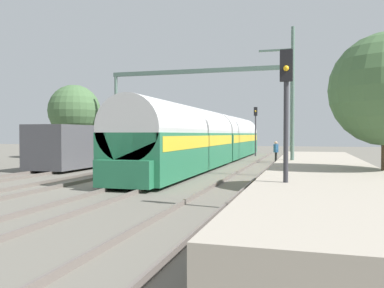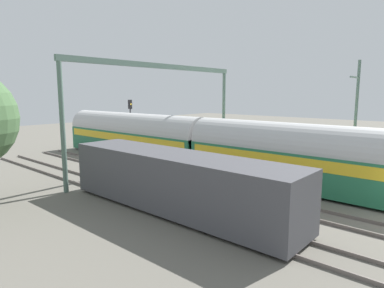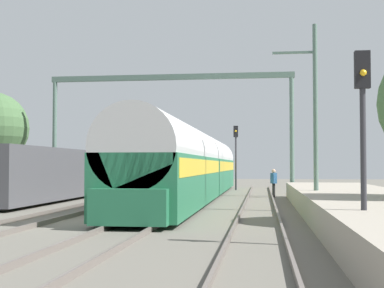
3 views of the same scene
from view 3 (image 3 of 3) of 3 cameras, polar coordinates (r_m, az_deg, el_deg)
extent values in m
plane|color=#676359|center=(19.55, -10.42, -7.97)|extent=(120.00, 120.00, 0.00)
cube|color=#665D57|center=(20.50, -17.53, -7.41)|extent=(0.08, 60.00, 0.16)
cube|color=#665D57|center=(19.94, -13.75, -7.59)|extent=(0.08, 60.00, 0.16)
cube|color=#665D57|center=(19.21, -6.96, -7.85)|extent=(0.08, 60.00, 0.16)
cube|color=#665D57|center=(18.91, -2.70, -7.95)|extent=(0.08, 60.00, 0.16)
cube|color=#665D57|center=(18.65, 4.70, -8.03)|extent=(0.08, 60.00, 0.16)
cube|color=#665D57|center=(18.63, 9.15, -8.01)|extent=(0.08, 60.00, 0.16)
cube|color=#A39989|center=(20.91, 17.54, -6.28)|extent=(4.40, 28.00, 0.90)
cube|color=#236B47|center=(24.62, -2.00, -3.87)|extent=(2.90, 16.00, 2.20)
cube|color=gold|center=(24.61, -2.00, -2.40)|extent=(2.93, 15.36, 0.64)
cylinder|color=#BCBCBC|center=(24.62, -2.00, -0.84)|extent=(2.84, 16.00, 2.84)
cube|color=#236B47|center=(40.84, 1.72, -3.21)|extent=(2.90, 16.00, 2.20)
cube|color=gold|center=(40.83, 1.72, -2.33)|extent=(2.93, 15.36, 0.64)
cylinder|color=#BCBCBC|center=(40.84, 1.72, -1.39)|extent=(2.84, 16.00, 2.84)
cube|color=#236B47|center=(16.57, -6.67, -6.56)|extent=(2.40, 0.50, 1.10)
cube|color=#47474C|center=(30.10, -15.54, -3.01)|extent=(2.80, 13.00, 2.70)
cube|color=black|center=(30.15, -15.57, -5.48)|extent=(2.52, 11.96, 0.10)
cylinder|color=black|center=(33.84, 8.52, -4.81)|extent=(0.25, 0.25, 0.85)
cube|color=#285684|center=(33.82, 8.51, -3.55)|extent=(0.41, 0.47, 0.64)
sphere|color=tan|center=(33.81, 8.50, -2.80)|extent=(0.24, 0.24, 0.24)
cylinder|color=#2D2D33|center=(13.66, 17.44, -2.39)|extent=(0.14, 0.14, 3.81)
cube|color=black|center=(13.85, 17.33, 7.41)|extent=(0.36, 0.20, 0.90)
sphere|color=yellow|center=(13.71, 17.42, 7.10)|extent=(0.16, 0.16, 0.16)
cylinder|color=#2D2D33|center=(43.41, 4.60, -2.04)|extent=(0.14, 0.14, 4.19)
cube|color=black|center=(43.49, 4.59, 1.31)|extent=(0.36, 0.20, 0.90)
sphere|color=yellow|center=(43.37, 4.58, 1.35)|extent=(0.16, 0.16, 0.16)
cylinder|color=#516C60|center=(37.42, -14.13, 0.58)|extent=(0.28, 0.28, 7.50)
cylinder|color=#516C60|center=(34.88, 10.38, 0.74)|extent=(0.28, 0.28, 7.50)
cube|color=#516C60|center=(35.74, -2.31, 6.98)|extent=(15.95, 0.24, 0.36)
cylinder|color=#516C60|center=(23.83, 12.76, 2.72)|extent=(0.20, 0.20, 8.00)
cube|color=#516C60|center=(24.16, 10.55, 9.35)|extent=(1.80, 0.10, 0.10)
camera|label=1|loc=(3.37, 68.33, 4.78)|focal=37.45mm
camera|label=2|loc=(28.73, -46.60, 6.01)|focal=31.40mm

